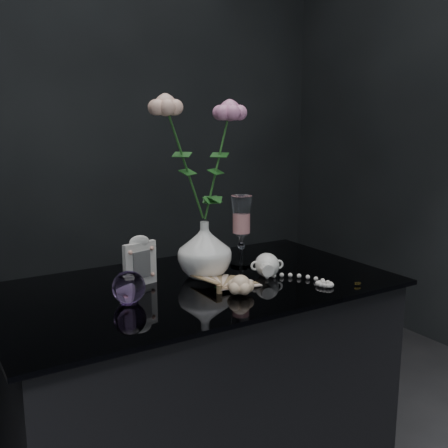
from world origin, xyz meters
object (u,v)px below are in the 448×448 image
vase (205,250)px  loose_rose (240,285)px  wine_glass (241,231)px  paperweight (129,287)px  pearl_jar (267,264)px  picture_frame (140,260)px

vase → loose_rose: 0.19m
vase → loose_rose: vase is taller
wine_glass → loose_rose: (-0.15, -0.22, -0.08)m
vase → loose_rose: (0.00, -0.18, -0.05)m
paperweight → pearl_jar: 0.41m
paperweight → loose_rose: (0.26, -0.09, -0.01)m
vase → wine_glass: bearing=16.6°
wine_glass → paperweight: 0.44m
vase → paperweight: bearing=-160.6°
wine_glass → paperweight: size_ratio=2.66×
vase → picture_frame: (-0.18, 0.02, -0.01)m
wine_glass → loose_rose: bearing=-123.7°
pearl_jar → picture_frame: bearing=-177.9°
vase → paperweight: 0.28m
vase → wine_glass: wine_glass is taller
vase → picture_frame: bearing=172.6°
wine_glass → pearl_jar: (0.00, -0.13, -0.07)m
vase → pearl_jar: 0.18m
picture_frame → paperweight: 0.14m
picture_frame → vase: bearing=-20.1°
pearl_jar → wine_glass: bearing=110.6°
loose_rose → pearl_jar: pearl_jar is taller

